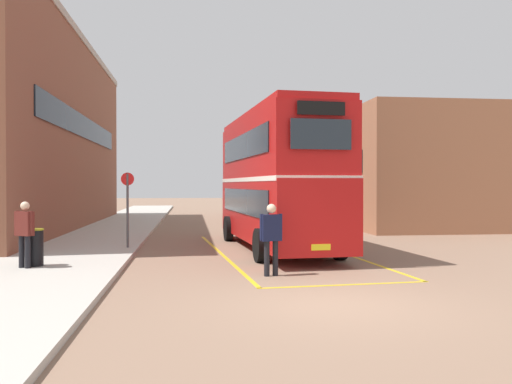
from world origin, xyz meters
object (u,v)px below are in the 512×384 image
at_px(double_decker_bus, 276,178).
at_px(single_deck_bus, 280,194).
at_px(pedestrian_waiting_near, 24,229).
at_px(pedestrian_boarding, 271,234).
at_px(litter_bin, 35,247).
at_px(bus_stop_sign, 128,202).

relative_size(double_decker_bus, single_deck_bus, 1.00).
distance_m(double_decker_bus, pedestrian_waiting_near, 8.54).
bearing_deg(pedestrian_boarding, double_decker_bus, 79.66).
relative_size(pedestrian_boarding, litter_bin, 1.84).
bearing_deg(litter_bin, pedestrian_waiting_near, -118.81).
relative_size(single_deck_bus, pedestrian_boarding, 5.60).
xyz_separation_m(double_decker_bus, single_deck_bus, (3.25, 18.45, -0.87)).
relative_size(pedestrian_waiting_near, litter_bin, 1.74).
xyz_separation_m(pedestrian_boarding, pedestrian_waiting_near, (-6.22, 1.15, 0.07)).
relative_size(litter_bin, bus_stop_sign, 0.38).
xyz_separation_m(pedestrian_boarding, litter_bin, (-6.05, 1.46, -0.42)).
distance_m(double_decker_bus, litter_bin, 8.33).
bearing_deg(double_decker_bus, pedestrian_waiting_near, -148.98).
bearing_deg(pedestrian_waiting_near, single_deck_bus, 65.32).
height_order(litter_bin, bus_stop_sign, bus_stop_sign).
bearing_deg(double_decker_bus, litter_bin, -150.24).
relative_size(single_deck_bus, pedestrian_waiting_near, 5.91).
height_order(double_decker_bus, litter_bin, double_decker_bus).
distance_m(double_decker_bus, bus_stop_sign, 5.19).
relative_size(single_deck_bus, bus_stop_sign, 3.95).
distance_m(pedestrian_boarding, bus_stop_sign, 6.83).
bearing_deg(pedestrian_boarding, bus_stop_sign, 127.25).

